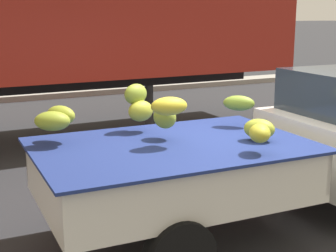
{
  "coord_description": "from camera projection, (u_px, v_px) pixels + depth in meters",
  "views": [
    {
      "loc": [
        -3.06,
        -4.44,
        2.39
      ],
      "look_at": [
        -0.67,
        0.33,
        1.16
      ],
      "focal_mm": 52.85,
      "sensor_mm": 36.0,
      "label": 1
    }
  ],
  "objects": [
    {
      "name": "curb_strip",
      "position": [
        43.0,
        95.0,
        14.15
      ],
      "size": [
        80.0,
        0.8,
        0.16
      ],
      "primitive_type": "cube",
      "color": "gray",
      "rests_on": "ground"
    },
    {
      "name": "ground",
      "position": [
        232.0,
        223.0,
        5.74
      ],
      "size": [
        220.0,
        220.0,
        0.0
      ],
      "primitive_type": "plane",
      "color": "#28282B"
    },
    {
      "name": "pickup_truck",
      "position": [
        320.0,
        142.0,
        5.86
      ],
      "size": [
        4.95,
        1.98,
        1.7
      ],
      "rotation": [
        0.0,
        0.0,
        -0.03
      ],
      "color": "silver",
      "rests_on": "ground"
    }
  ]
}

